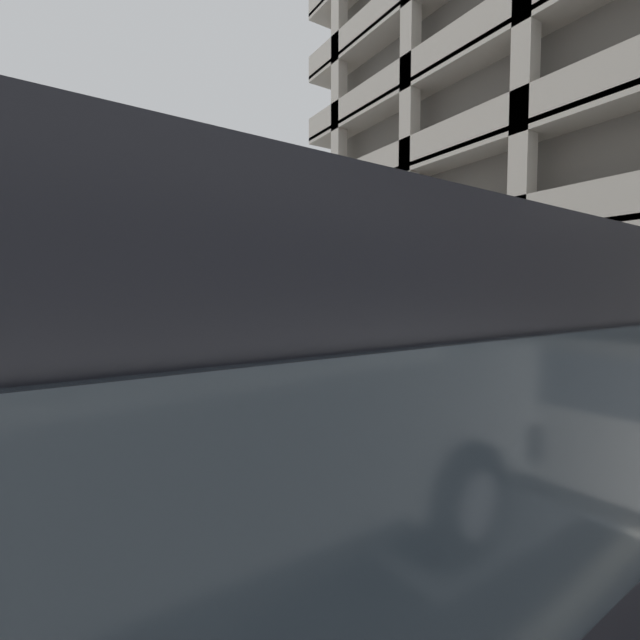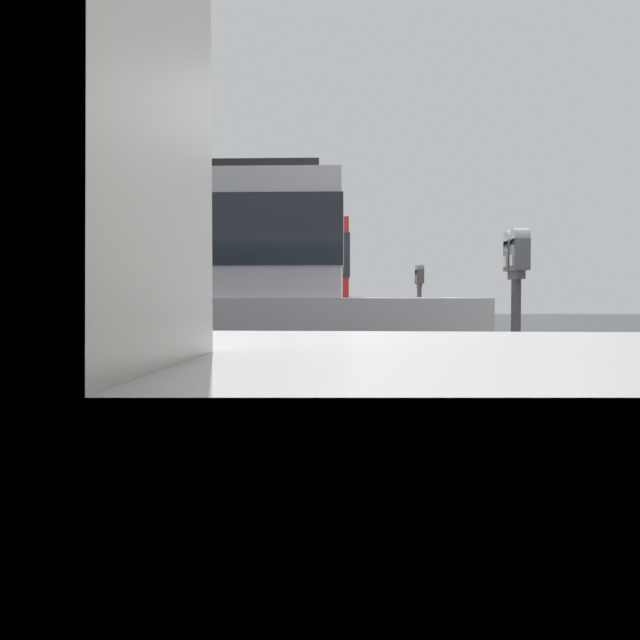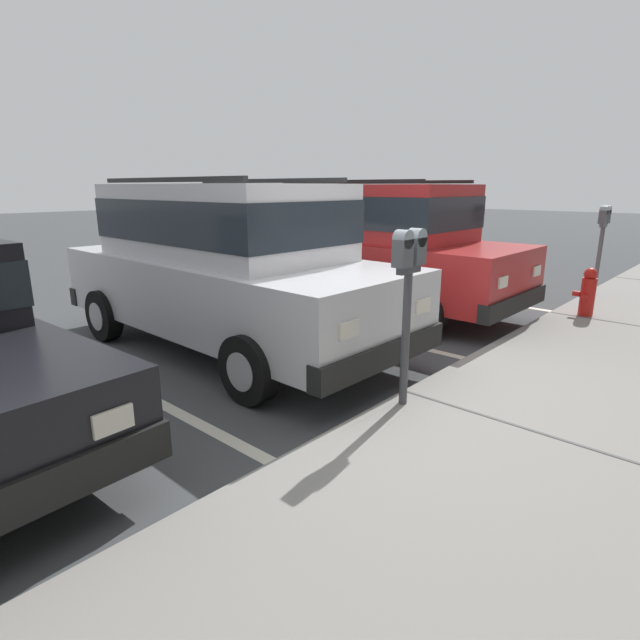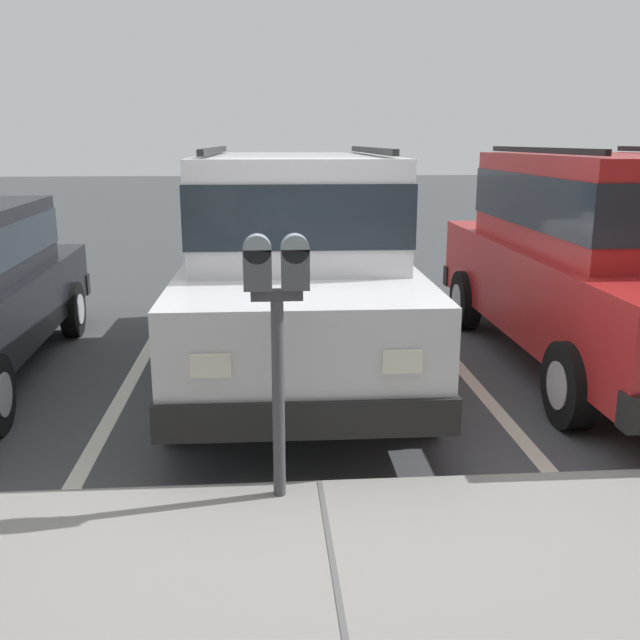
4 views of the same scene
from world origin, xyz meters
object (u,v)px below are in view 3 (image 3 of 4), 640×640
object	(u,v)px
red_sedan	(374,242)
parking_meter_near	(408,277)
silver_suv	(225,260)
fire_hydrant	(588,292)
parking_meter_far	(603,229)

from	to	relation	value
red_sedan	parking_meter_near	bearing A→B (deg)	40.31
silver_suv	fire_hydrant	xyz separation A→B (m)	(-4.18, 2.97, -0.62)
parking_meter_far	silver_suv	bearing A→B (deg)	-24.30
silver_suv	parking_meter_near	size ratio (longest dim) A/B	3.20
red_sedan	parking_meter_far	world-z (taller)	red_sedan
silver_suv	parking_meter_near	bearing A→B (deg)	86.21
parking_meter_far	fire_hydrant	world-z (taller)	parking_meter_far
parking_meter_far	fire_hydrant	bearing A→B (deg)	10.26
parking_meter_far	parking_meter_near	bearing A→B (deg)	0.13
red_sedan	parking_meter_far	bearing A→B (deg)	139.66
parking_meter_near	parking_meter_far	size ratio (longest dim) A/B	0.99
silver_suv	fire_hydrant	distance (m)	5.16
parking_meter_near	parking_meter_far	bearing A→B (deg)	-179.87
silver_suv	parking_meter_far	size ratio (longest dim) A/B	3.18
silver_suv	parking_meter_far	bearing A→B (deg)	156.24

